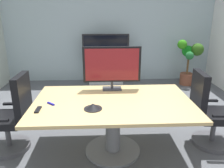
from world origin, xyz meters
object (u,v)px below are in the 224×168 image
wall_display_unit (106,67)px  conference_phone (93,107)px  conference_table (113,113)px  office_chair_left (13,120)px  tv_monitor (112,66)px  potted_plant (190,59)px  remote_control (38,110)px  office_chair_right (209,115)px

wall_display_unit → conference_phone: 3.35m
conference_table → office_chair_left: bearing=174.8°
tv_monitor → wall_display_unit: tv_monitor is taller
potted_plant → remote_control: potted_plant is taller
conference_table → conference_phone: conference_phone is taller
conference_table → tv_monitor: tv_monitor is taller
wall_display_unit → office_chair_left: bearing=-114.4°
office_chair_left → conference_phone: size_ratio=4.95×
tv_monitor → remote_control: (-0.91, -0.71, -0.35)m
conference_phone → potted_plant: bearing=52.7°
conference_table → office_chair_left: office_chair_left is taller
conference_phone → office_chair_right: bearing=12.3°
conference_table → potted_plant: 3.61m
tv_monitor → conference_phone: size_ratio=3.82×
wall_display_unit → remote_control: (-0.87, -3.34, 0.32)m
conference_table → potted_plant: bearing=53.6°
office_chair_right → wall_display_unit: 3.29m
tv_monitor → wall_display_unit: size_ratio=0.64×
office_chair_right → conference_phone: (-1.62, -0.35, 0.33)m
tv_monitor → conference_phone: bearing=-110.3°
potted_plant → conference_phone: bearing=-127.3°
tv_monitor → remote_control: bearing=-142.0°
wall_display_unit → potted_plant: (2.17, -0.18, 0.24)m
office_chair_left → conference_phone: (1.12, -0.36, 0.33)m
office_chair_left → wall_display_unit: wall_display_unit is taller
potted_plant → conference_phone: potted_plant is taller
conference_table → tv_monitor: (0.01, 0.47, 0.53)m
office_chair_right → wall_display_unit: bearing=29.6°
conference_table → remote_control: 0.95m
tv_monitor → conference_phone: 0.82m
remote_control → conference_phone: bearing=0.2°
office_chair_left → conference_phone: 1.22m
office_chair_left → tv_monitor: bearing=104.5°
conference_table → wall_display_unit: wall_display_unit is taller
office_chair_left → remote_control: bearing=52.7°
office_chair_right → potted_plant: (0.77, 2.79, 0.23)m
wall_display_unit → remote_control: bearing=-104.6°
potted_plant → remote_control: size_ratio=6.95×
tv_monitor → remote_control: size_ratio=4.94×
office_chair_left → conference_table: bearing=85.4°
office_chair_right → potted_plant: 2.90m
office_chair_right → tv_monitor: bearing=80.1°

